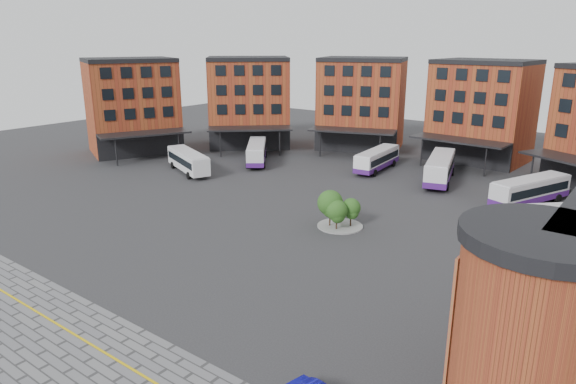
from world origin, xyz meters
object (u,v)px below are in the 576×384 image
Objects in this scene: bus_b at (257,152)px; bus_d at (440,168)px; bus_c at (377,159)px; bus_f at (569,219)px; tree_island at (337,209)px; bus_e at (530,190)px; bus_a at (188,160)px.

bus_b is 0.82× the size of bus_d.
bus_f is at bearing -28.14° from bus_c.
bus_c is at bearing 108.52° from tree_island.
bus_e is at bearing 55.59° from tree_island.
bus_e reaches higher than bus_f.
bus_a is 1.01× the size of bus_c.
bus_c is at bearing -167.73° from bus_e.
bus_f is (17.96, 11.17, -0.39)m from tree_island.
bus_e is at bearing -14.28° from bus_c.
bus_a is at bearing -148.25° from bus_b.
bus_c is (-7.55, 22.54, -0.38)m from tree_island.
bus_d is (1.56, 21.95, -0.14)m from tree_island.
bus_f is at bearing -44.35° from bus_b.
bus_b is at bearing 2.47° from bus_a.
bus_e reaches higher than bus_b.
bus_e reaches higher than bus_a.
bus_f is (45.27, 5.17, -0.18)m from bus_a.
tree_island is 0.49× the size of bus_f.
bus_b is 25.91m from bus_d.
bus_e is at bearing -30.89° from bus_d.
bus_b reaches higher than bus_c.
tree_island is 27.96m from bus_a.
tree_island reaches higher than bus_a.
bus_a is 1.06× the size of bus_b.
bus_c is 1.15× the size of bus_f.
bus_a is at bearing -139.84° from bus_e.
tree_island is at bearing -101.99° from bus_e.
bus_b is at bearing -161.69° from bus_c.
bus_b is at bearing -139.81° from bus_f.
tree_island is at bearing -75.61° from bus_c.
bus_a is 32.98m from bus_d.
bus_a is 42.24m from bus_e.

